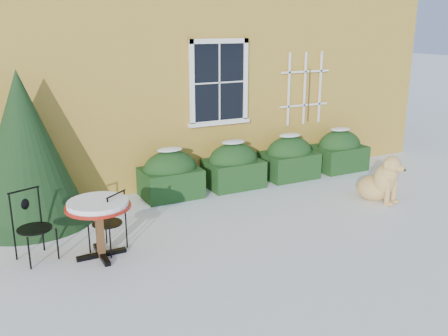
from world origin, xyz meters
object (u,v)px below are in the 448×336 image
patio_chair_near (109,222)px  patio_chair_far (33,226)px  evergreen_shrub (26,163)px  dog (381,182)px  bistro_table (98,210)px

patio_chair_near → patio_chair_far: 0.99m
evergreen_shrub → dog: 5.99m
evergreen_shrub → dog: evergreen_shrub is taller
evergreen_shrub → patio_chair_near: (0.83, -1.69, -0.53)m
bistro_table → dog: bearing=-0.7°
bistro_table → dog: 4.99m
evergreen_shrub → bistro_table: evergreen_shrub is taller
bistro_table → patio_chair_near: bearing=35.8°
evergreen_shrub → patio_chair_far: evergreen_shrub is taller
patio_chair_near → dog: size_ratio=0.87×
patio_chair_near → patio_chair_far: bearing=-50.5°
patio_chair_far → dog: size_ratio=0.95×
dog → bistro_table: bearing=166.6°
bistro_table → patio_chair_far: (-0.80, 0.35, -0.19)m
bistro_table → patio_chair_near: (0.16, 0.12, -0.24)m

